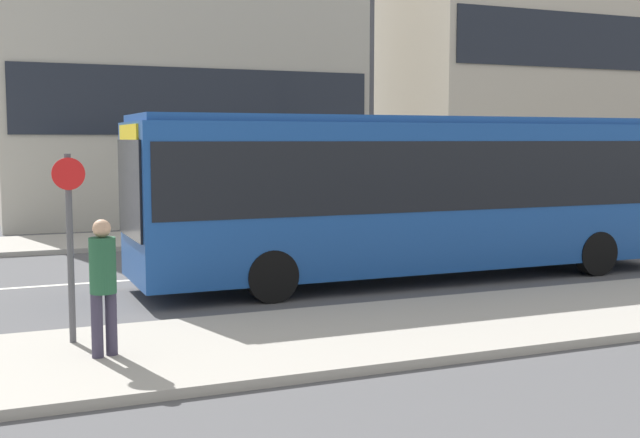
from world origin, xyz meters
name	(u,v)px	position (x,y,z in m)	size (l,w,h in m)	color
ground_plane	(248,272)	(0.00, 0.00, 0.00)	(120.00, 120.00, 0.00)	#4F4F51
sidewalk_near	(376,332)	(0.00, -6.25, 0.07)	(44.00, 3.50, 0.13)	#A39E93
sidewalk_far	(182,238)	(0.00, 6.25, 0.07)	(44.00, 3.50, 0.13)	#A39E93
lane_centerline	(248,272)	(0.00, 0.00, 0.00)	(41.80, 0.16, 0.01)	silver
apartment_block_left_tower	(176,11)	(1.45, 12.79, 7.58)	(12.53, 6.67, 15.17)	#B7B2A3
city_bus	(420,187)	(3.10, -2.15, 1.95)	(12.00, 2.56, 3.39)	#194793
parked_car_0	(581,211)	(12.17, 3.36, 0.66)	(4.24, 1.69, 1.40)	silver
pedestrian_near_stop	(103,279)	(-3.95, -6.28, 1.15)	(0.34, 0.34, 1.79)	#383347
bus_stop_sign	(70,233)	(-4.26, -5.39, 1.66)	(0.44, 0.12, 2.61)	#4C4C51
street_lamp	(372,84)	(5.83, 5.58, 4.62)	(0.36, 0.36, 7.43)	#4C4C51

